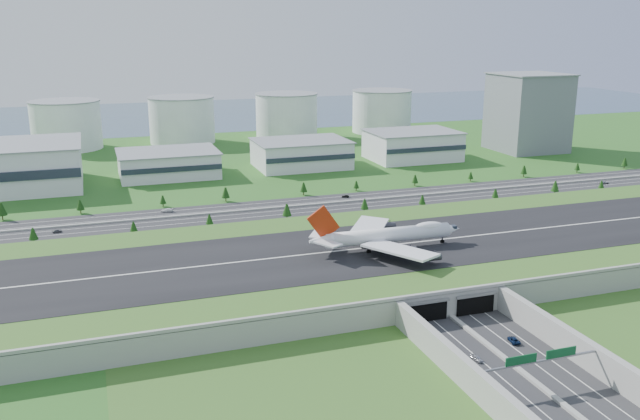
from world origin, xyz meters
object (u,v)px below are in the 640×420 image
object	(u,v)px
fuel_tank_a	(66,125)
car_0	(477,358)
office_tower	(528,113)
boeing_747	(387,235)
car_6	(604,182)
car_7	(167,210)
car_5	(345,196)
car_2	(514,340)
car_4	(57,231)

from	to	relation	value
fuel_tank_a	car_0	xyz separation A→B (m)	(112.31, -387.88, -16.65)
office_tower	boeing_747	bearing A→B (deg)	-135.47
car_6	car_7	distance (m)	249.35
car_5	car_2	bearing A→B (deg)	17.85
car_0	office_tower	bearing A→B (deg)	43.26
fuel_tank_a	car_0	distance (m)	404.15
office_tower	car_7	bearing A→B (deg)	-161.77
car_0	car_4	xyz separation A→B (m)	(-113.57, 164.63, -0.03)
car_6	boeing_747	bearing A→B (deg)	117.12
boeing_747	car_7	bearing A→B (deg)	124.23
fuel_tank_a	car_2	xyz separation A→B (m)	(128.54, -381.65, -16.66)
car_2	fuel_tank_a	bearing A→B (deg)	-60.01
boeing_747	car_0	distance (m)	76.15
fuel_tank_a	car_6	size ratio (longest dim) A/B	9.09
office_tower	car_5	bearing A→B (deg)	-152.87
office_tower	car_6	size ratio (longest dim) A/B	10.00
car_5	car_6	bearing A→B (deg)	105.90
car_6	car_5	bearing A→B (deg)	83.91
car_5	car_7	distance (m)	94.12
car_2	car_4	world-z (taller)	car_2
fuel_tank_a	car_6	distance (m)	372.76
office_tower	car_5	size ratio (longest dim) A/B	13.74
car_2	car_5	size ratio (longest dim) A/B	1.29
car_7	car_0	bearing A→B (deg)	33.65
car_4	car_6	distance (m)	298.92
car_2	office_tower	bearing A→B (deg)	-114.30
car_4	car_6	bearing A→B (deg)	-100.07
car_0	car_5	world-z (taller)	car_0
car_7	car_2	bearing A→B (deg)	38.78
car_2	car_5	xyz separation A→B (m)	(14.65, 176.04, -0.06)
boeing_747	car_0	size ratio (longest dim) A/B	14.46
car_0	car_2	bearing A→B (deg)	11.52
fuel_tank_a	car_5	distance (m)	251.11
car_0	boeing_747	bearing A→B (deg)	75.69
car_0	car_5	xyz separation A→B (m)	(30.88, 182.26, -0.07)
car_2	car_5	distance (m)	176.65
fuel_tank_a	car_4	distance (m)	223.87
office_tower	car_0	xyz separation A→B (m)	(-207.69, -272.88, -26.65)
boeing_747	car_2	size ratio (longest dim) A/B	11.94
car_4	boeing_747	bearing A→B (deg)	-136.80
car_0	car_7	size ratio (longest dim) A/B	0.73
office_tower	fuel_tank_a	bearing A→B (deg)	160.23
car_4	car_6	size ratio (longest dim) A/B	0.74
boeing_747	car_7	size ratio (longest dim) A/B	10.50
office_tower	car_6	world-z (taller)	office_tower
fuel_tank_a	car_7	xyz separation A→B (m)	(49.08, -204.21, -16.53)
office_tower	car_5	xyz separation A→B (m)	(-176.81, -90.61, -26.72)
fuel_tank_a	boeing_747	distance (m)	334.80
fuel_tank_a	car_2	world-z (taller)	fuel_tank_a
fuel_tank_a	car_0	world-z (taller)	fuel_tank_a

